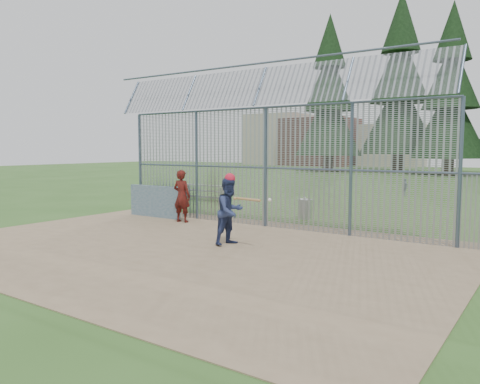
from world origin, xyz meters
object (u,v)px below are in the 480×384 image
Objects in this scene: bleacher at (204,192)px; onlooker at (182,196)px; batter at (230,211)px; dugout_wall at (155,201)px; trash_can at (305,209)px.

onlooker is at bearing -56.91° from bleacher.
batter is at bearing -47.35° from bleacher.
batter is 4.30m from onlooker.
onlooker is (1.69, -0.34, 0.33)m from dugout_wall.
dugout_wall is at bearing -148.88° from trash_can.
bleacher is (-4.07, 6.25, -0.54)m from onlooker.
trash_can is (4.90, 2.96, -0.24)m from dugout_wall.
onlooker is at bearing 70.35° from batter.
batter is 5.53m from trash_can.
trash_can is at bearing 16.02° from batter.
onlooker reaches higher than bleacher.
trash_can is 0.27× the size of bleacher.
batter is 2.24× the size of trash_can.
bleacher is (-2.38, 5.91, -0.21)m from dugout_wall.
batter is (5.39, -2.52, 0.32)m from dugout_wall.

